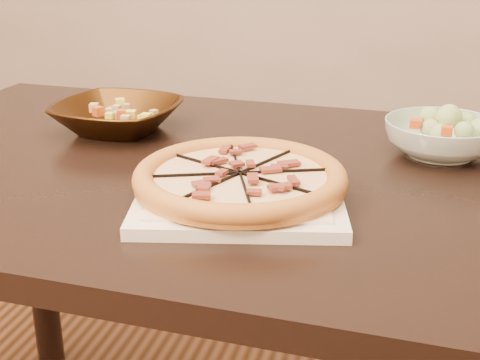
{
  "coord_description": "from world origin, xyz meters",
  "views": [
    {
      "loc": [
        0.51,
        -0.97,
        1.13
      ],
      "look_at": [
        0.28,
        -0.1,
        0.78
      ],
      "focal_mm": 50.0,
      "sensor_mm": 36.0,
      "label": 1
    }
  ],
  "objects_px": {
    "dining_table": "(211,223)",
    "salad_bowl": "(441,138)",
    "plate": "(240,193)",
    "pizza": "(240,177)",
    "bronze_bowl": "(118,117)"
  },
  "relations": [
    {
      "from": "plate",
      "to": "salad_bowl",
      "type": "bearing_deg",
      "value": 44.99
    },
    {
      "from": "dining_table",
      "to": "bronze_bowl",
      "type": "relative_size",
      "value": 5.76
    },
    {
      "from": "pizza",
      "to": "bronze_bowl",
      "type": "relative_size",
      "value": 1.33
    },
    {
      "from": "dining_table",
      "to": "plate",
      "type": "xyz_separation_m",
      "value": [
        0.09,
        -0.14,
        0.12
      ]
    },
    {
      "from": "plate",
      "to": "pizza",
      "type": "height_order",
      "value": "pizza"
    },
    {
      "from": "pizza",
      "to": "bronze_bowl",
      "type": "xyz_separation_m",
      "value": [
        -0.32,
        0.27,
        -0.01
      ]
    },
    {
      "from": "plate",
      "to": "bronze_bowl",
      "type": "bearing_deg",
      "value": 139.71
    },
    {
      "from": "dining_table",
      "to": "salad_bowl",
      "type": "height_order",
      "value": "salad_bowl"
    },
    {
      "from": "plate",
      "to": "salad_bowl",
      "type": "xyz_separation_m",
      "value": [
        0.28,
        0.28,
        0.02
      ]
    },
    {
      "from": "dining_table",
      "to": "bronze_bowl",
      "type": "bearing_deg",
      "value": 149.87
    },
    {
      "from": "dining_table",
      "to": "pizza",
      "type": "xyz_separation_m",
      "value": [
        0.09,
        -0.14,
        0.14
      ]
    },
    {
      "from": "salad_bowl",
      "to": "dining_table",
      "type": "bearing_deg",
      "value": -158.7
    },
    {
      "from": "dining_table",
      "to": "salad_bowl",
      "type": "distance_m",
      "value": 0.42
    },
    {
      "from": "bronze_bowl",
      "to": "salad_bowl",
      "type": "relative_size",
      "value": 1.19
    },
    {
      "from": "plate",
      "to": "salad_bowl",
      "type": "height_order",
      "value": "salad_bowl"
    }
  ]
}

